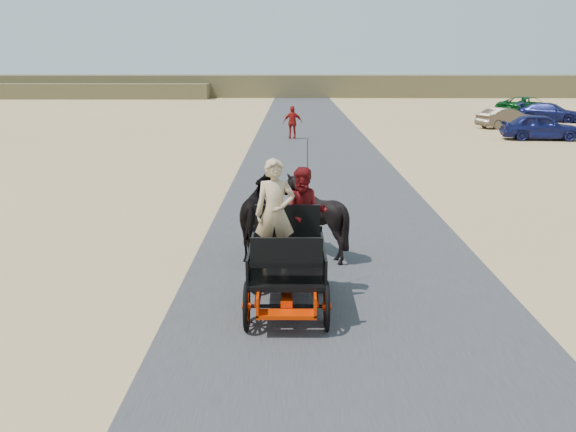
{
  "coord_description": "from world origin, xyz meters",
  "views": [
    {
      "loc": [
        -0.91,
        -12.09,
        4.07
      ],
      "look_at": [
        -1.01,
        -0.34,
        1.2
      ],
      "focal_mm": 40.0,
      "sensor_mm": 36.0,
      "label": 1
    }
  ],
  "objects_px": {
    "car_b": "(506,118)",
    "car_d": "(527,106)",
    "horse_right": "(315,216)",
    "car_c": "(550,112)",
    "car_a": "(541,127)",
    "horse_left": "(263,216)",
    "carriage": "(287,287)",
    "pedestrian": "(293,123)"
  },
  "relations": [
    {
      "from": "horse_right",
      "to": "car_c",
      "type": "xyz_separation_m",
      "value": [
        16.94,
        30.79,
        -0.24
      ]
    },
    {
      "from": "horse_left",
      "to": "car_d",
      "type": "relative_size",
      "value": 0.4
    },
    {
      "from": "carriage",
      "to": "horse_left",
      "type": "distance_m",
      "value": 3.09
    },
    {
      "from": "horse_right",
      "to": "car_a",
      "type": "relative_size",
      "value": 0.43
    },
    {
      "from": "horse_left",
      "to": "car_a",
      "type": "xyz_separation_m",
      "value": [
        13.53,
        20.46,
        -0.17
      ]
    },
    {
      "from": "car_b",
      "to": "car_d",
      "type": "bearing_deg",
      "value": -50.54
    },
    {
      "from": "horse_right",
      "to": "car_a",
      "type": "bearing_deg",
      "value": -121.28
    },
    {
      "from": "car_c",
      "to": "car_d",
      "type": "relative_size",
      "value": 0.84
    },
    {
      "from": "car_a",
      "to": "car_c",
      "type": "xyz_separation_m",
      "value": [
        4.51,
        10.33,
        -0.07
      ]
    },
    {
      "from": "carriage",
      "to": "car_d",
      "type": "relative_size",
      "value": 0.48
    },
    {
      "from": "carriage",
      "to": "horse_right",
      "type": "relative_size",
      "value": 1.41
    },
    {
      "from": "horse_right",
      "to": "horse_left",
      "type": "bearing_deg",
      "value": 0.0
    },
    {
      "from": "horse_left",
      "to": "car_d",
      "type": "bearing_deg",
      "value": -117.01
    },
    {
      "from": "carriage",
      "to": "car_a",
      "type": "height_order",
      "value": "car_a"
    },
    {
      "from": "pedestrian",
      "to": "car_d",
      "type": "xyz_separation_m",
      "value": [
        17.58,
        14.92,
        -0.16
      ]
    },
    {
      "from": "car_a",
      "to": "car_d",
      "type": "relative_size",
      "value": 0.79
    },
    {
      "from": "carriage",
      "to": "pedestrian",
      "type": "distance_m",
      "value": 23.74
    },
    {
      "from": "carriage",
      "to": "car_c",
      "type": "xyz_separation_m",
      "value": [
        17.49,
        33.79,
        0.25
      ]
    },
    {
      "from": "carriage",
      "to": "horse_right",
      "type": "height_order",
      "value": "horse_right"
    },
    {
      "from": "pedestrian",
      "to": "horse_left",
      "type": "bearing_deg",
      "value": 83.33
    },
    {
      "from": "horse_left",
      "to": "pedestrian",
      "type": "distance_m",
      "value": 20.75
    },
    {
      "from": "pedestrian",
      "to": "car_d",
      "type": "relative_size",
      "value": 0.34
    },
    {
      "from": "pedestrian",
      "to": "car_b",
      "type": "relative_size",
      "value": 0.47
    },
    {
      "from": "horse_left",
      "to": "car_b",
      "type": "height_order",
      "value": "horse_left"
    },
    {
      "from": "horse_left",
      "to": "car_c",
      "type": "distance_m",
      "value": 35.69
    },
    {
      "from": "horse_right",
      "to": "car_c",
      "type": "distance_m",
      "value": 35.14
    },
    {
      "from": "horse_right",
      "to": "car_d",
      "type": "xyz_separation_m",
      "value": [
        17.08,
        35.66,
        -0.15
      ]
    },
    {
      "from": "car_c",
      "to": "horse_left",
      "type": "bearing_deg",
      "value": -178.64
    },
    {
      "from": "horse_left",
      "to": "horse_right",
      "type": "bearing_deg",
      "value": -180.0
    },
    {
      "from": "pedestrian",
      "to": "car_a",
      "type": "height_order",
      "value": "pedestrian"
    },
    {
      "from": "pedestrian",
      "to": "horse_right",
      "type": "bearing_deg",
      "value": 86.37
    },
    {
      "from": "horse_right",
      "to": "car_c",
      "type": "height_order",
      "value": "horse_right"
    },
    {
      "from": "carriage",
      "to": "horse_right",
      "type": "distance_m",
      "value": 3.09
    },
    {
      "from": "carriage",
      "to": "horse_right",
      "type": "xyz_separation_m",
      "value": [
        0.55,
        3.0,
        0.49
      ]
    },
    {
      "from": "car_b",
      "to": "car_d",
      "type": "distance_m",
      "value": 10.2
    },
    {
      "from": "car_d",
      "to": "car_b",
      "type": "bearing_deg",
      "value": 119.35
    },
    {
      "from": "horse_left",
      "to": "car_b",
      "type": "xyz_separation_m",
      "value": [
        13.65,
        26.52,
        -0.24
      ]
    },
    {
      "from": "car_a",
      "to": "car_c",
      "type": "height_order",
      "value": "car_a"
    },
    {
      "from": "pedestrian",
      "to": "car_b",
      "type": "xyz_separation_m",
      "value": [
        13.05,
        5.78,
        -0.25
      ]
    },
    {
      "from": "car_c",
      "to": "carriage",
      "type": "bearing_deg",
      "value": -175.64
    },
    {
      "from": "car_d",
      "to": "car_a",
      "type": "bearing_deg",
      "value": 128.7
    },
    {
      "from": "carriage",
      "to": "car_d",
      "type": "height_order",
      "value": "car_d"
    }
  ]
}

